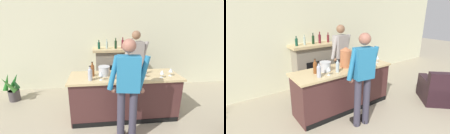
# 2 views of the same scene
# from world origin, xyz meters

# --- Properties ---
(wall_back_panel) EXTENTS (12.00, 0.07, 2.75)m
(wall_back_panel) POSITION_xyz_m (0.00, 3.97, 1.38)
(wall_back_panel) COLOR beige
(wall_back_panel) RESTS_ON ground_plane
(bar_counter) EXTENTS (2.28, 0.74, 0.95)m
(bar_counter) POSITION_xyz_m (0.23, 2.34, 0.48)
(bar_counter) COLOR #472726
(bar_counter) RESTS_ON ground_plane
(fireplace_stone) EXTENTS (1.27, 0.52, 1.59)m
(fireplace_stone) POSITION_xyz_m (0.20, 3.71, 0.65)
(fireplace_stone) COLOR gray
(fireplace_stone) RESTS_ON ground_plane
(potted_plant_corner) EXTENTS (0.39, 0.40, 0.74)m
(potted_plant_corner) POSITION_xyz_m (-2.55, 3.30, 0.33)
(potted_plant_corner) COLOR #474143
(potted_plant_corner) RESTS_ON ground_plane
(person_customer) EXTENTS (0.65, 0.35, 1.79)m
(person_customer) POSITION_xyz_m (0.14, 1.60, 0.99)
(person_customer) COLOR #373443
(person_customer) RESTS_ON ground_plane
(person_bartender) EXTENTS (0.65, 0.36, 1.82)m
(person_bartender) POSITION_xyz_m (0.60, 2.96, 1.01)
(person_bartender) COLOR #39404C
(person_bartender) RESTS_ON ground_plane
(copper_dispenser) EXTENTS (0.25, 0.29, 0.45)m
(copper_dispenser) POSITION_xyz_m (0.32, 2.38, 1.18)
(copper_dispenser) COLOR #B56741
(copper_dispenser) RESTS_ON bar_counter
(ice_bucket_steel) EXTENTS (0.24, 0.24, 0.20)m
(ice_bucket_steel) POSITION_xyz_m (-0.19, 2.38, 1.05)
(ice_bucket_steel) COLOR silver
(ice_bucket_steel) RESTS_ON bar_counter
(wine_bottle_burgundy_dark) EXTENTS (0.08, 0.08, 0.29)m
(wine_bottle_burgundy_dark) POSITION_xyz_m (-0.47, 2.14, 1.08)
(wine_bottle_burgundy_dark) COLOR #A4A8B7
(wine_bottle_burgundy_dark) RESTS_ON bar_counter
(wine_bottle_port_short) EXTENTS (0.08, 0.08, 0.33)m
(wine_bottle_port_short) POSITION_xyz_m (0.39, 2.09, 1.10)
(wine_bottle_port_short) COLOR brown
(wine_bottle_port_short) RESTS_ON bar_counter
(wine_bottle_chardonnay_pale) EXTENTS (0.08, 0.08, 0.28)m
(wine_bottle_chardonnay_pale) POSITION_xyz_m (0.65, 2.38, 1.08)
(wine_bottle_chardonnay_pale) COLOR #4E0C1C
(wine_bottle_chardonnay_pale) RESTS_ON bar_counter
(wine_bottle_riesling_slim) EXTENTS (0.07, 0.07, 0.28)m
(wine_bottle_riesling_slim) POSITION_xyz_m (-0.03, 2.18, 1.08)
(wine_bottle_riesling_slim) COLOR #A8B8BD
(wine_bottle_riesling_slim) RESTS_ON bar_counter
(wine_bottle_cabernet_heavy) EXTENTS (0.08, 0.08, 0.30)m
(wine_bottle_cabernet_heavy) POSITION_xyz_m (-0.43, 2.37, 1.09)
(wine_bottle_cabernet_heavy) COLOR brown
(wine_bottle_cabernet_heavy) RESTS_ON bar_counter
(wine_glass_front_left) EXTENTS (0.08, 0.08, 0.16)m
(wine_glass_front_left) POSITION_xyz_m (0.93, 2.14, 1.06)
(wine_glass_front_left) COLOR silver
(wine_glass_front_left) RESTS_ON bar_counter
(wine_glass_mid_counter) EXTENTS (0.09, 0.09, 0.17)m
(wine_glass_mid_counter) POSITION_xyz_m (1.15, 2.21, 1.07)
(wine_glass_mid_counter) COLOR silver
(wine_glass_mid_counter) RESTS_ON bar_counter
(wine_glass_by_dispenser) EXTENTS (0.07, 0.07, 0.17)m
(wine_glass_by_dispenser) POSITION_xyz_m (0.61, 2.18, 1.07)
(wine_glass_by_dispenser) COLOR silver
(wine_glass_by_dispenser) RESTS_ON bar_counter
(wine_glass_front_right) EXTENTS (0.07, 0.07, 0.15)m
(wine_glass_front_right) POSITION_xyz_m (0.22, 2.08, 1.06)
(wine_glass_front_right) COLOR silver
(wine_glass_front_right) RESTS_ON bar_counter
(wine_glass_near_bucket) EXTENTS (0.09, 0.09, 0.17)m
(wine_glass_near_bucket) POSITION_xyz_m (-0.27, 2.13, 1.08)
(wine_glass_near_bucket) COLOR silver
(wine_glass_near_bucket) RESTS_ON bar_counter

